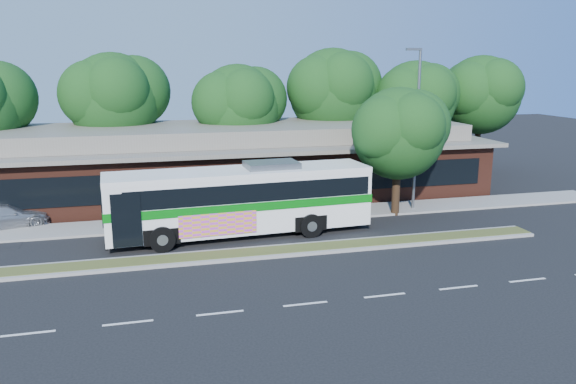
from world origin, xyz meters
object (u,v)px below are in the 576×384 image
object	(u,v)px
sidewalk_tree	(404,131)
sedan	(5,216)
transit_bus	(241,196)
lamp_post	(416,125)

from	to	relation	value
sidewalk_tree	sedan	bearing A→B (deg)	173.49
transit_bus	sidewalk_tree	xyz separation A→B (m)	(9.30, 1.82, 2.67)
lamp_post	transit_bus	world-z (taller)	lamp_post
sidewalk_tree	lamp_post	bearing A→B (deg)	29.37
sedan	transit_bus	bearing A→B (deg)	-126.19
lamp_post	sedan	bearing A→B (deg)	175.30
lamp_post	sedan	world-z (taller)	lamp_post
lamp_post	transit_bus	size ratio (longest dim) A/B	0.70
lamp_post	sidewalk_tree	xyz separation A→B (m)	(-1.03, -0.58, -0.24)
lamp_post	transit_bus	bearing A→B (deg)	-166.93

